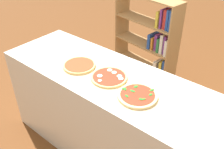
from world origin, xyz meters
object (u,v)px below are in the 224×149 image
Objects in this scene: pizza_plain_0 at (79,65)px; bookshelf at (153,46)px; pizza_spinach_2 at (137,96)px; pizza_mozzarella_1 at (109,77)px.

bookshelf reaches higher than pizza_plain_0.
bookshelf is at bearing 88.86° from pizza_plain_0.
pizza_mozzarella_1 is at bearing 170.53° from pizza_spinach_2.
bookshelf is at bearing 116.18° from pizza_spinach_2.
pizza_mozzarella_1 is 1.32m from bookshelf.
pizza_mozzarella_1 reaches higher than pizza_plain_0.
pizza_spinach_2 reaches higher than pizza_plain_0.
pizza_plain_0 is 0.34m from pizza_mozzarella_1.
pizza_spinach_2 is at bearing -2.22° from pizza_plain_0.
pizza_spinach_2 is 0.24× the size of bookshelf.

